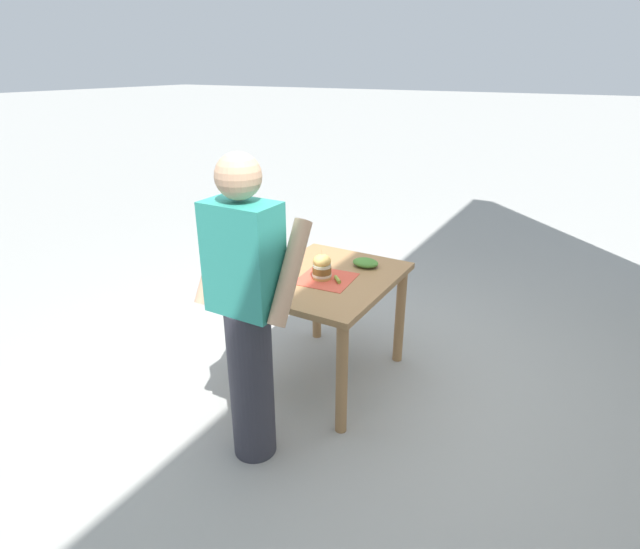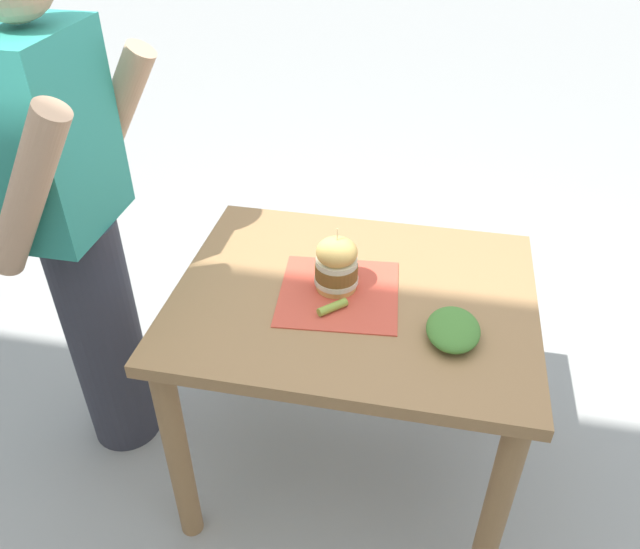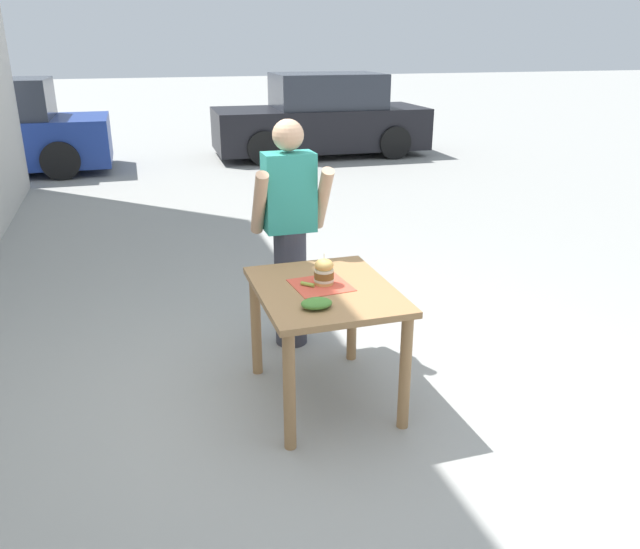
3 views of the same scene
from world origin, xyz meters
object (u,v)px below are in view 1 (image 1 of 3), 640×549
sandwich (322,267)px  pickle_spear (337,279)px  diner_across_table (247,312)px  patio_table (328,295)px  side_salad (365,263)px

sandwich → pickle_spear: sandwich is taller
sandwich → diner_across_table: bearing=90.8°
patio_table → sandwich: bearing=77.7°
diner_across_table → sandwich: bearing=-89.2°
pickle_spear → sandwich: bearing=4.9°
patio_table → pickle_spear: 0.19m
side_salad → pickle_spear: bearing=82.7°
side_salad → diner_across_table: (0.14, 1.12, 0.09)m
sandwich → patio_table: bearing=-102.3°
sandwich → pickle_spear: (-0.11, -0.01, -0.07)m
side_salad → diner_across_table: diner_across_table is taller
pickle_spear → diner_across_table: bearing=83.0°
sandwich → pickle_spear: bearing=-175.1°
patio_table → side_salad: bearing=-116.3°
sandwich → diner_across_table: size_ratio=0.12×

